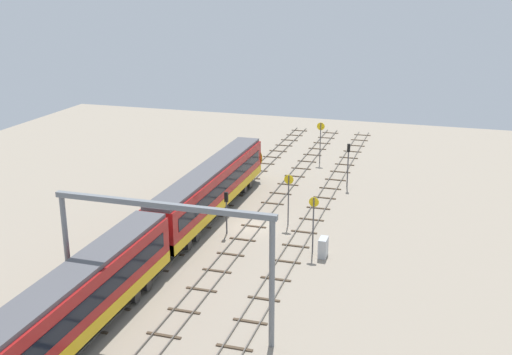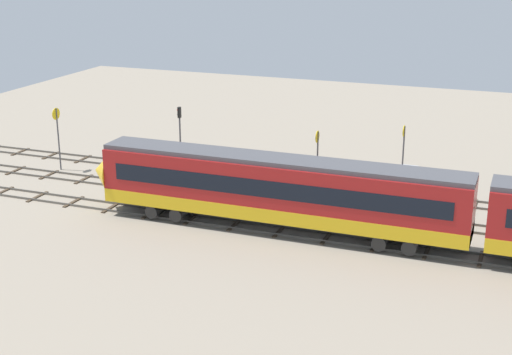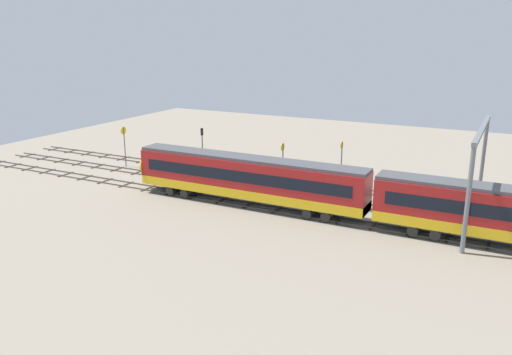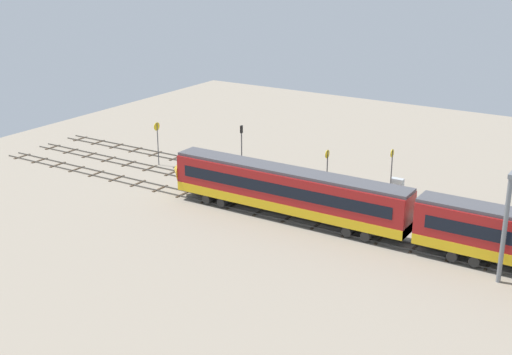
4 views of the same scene
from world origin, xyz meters
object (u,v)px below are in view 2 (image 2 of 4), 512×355
Objects in this scene: signal_light_trackside_approach at (351,186)px; relay_cabinet at (409,176)px; speed_sign_near_foreground at (403,149)px; speed_sign_far_trackside at (317,154)px; signal_light_trackside_departure at (180,127)px; train at (470,216)px; speed_sign_mid_trackside at (58,129)px.

signal_light_trackside_approach is 9.72m from relay_cabinet.
speed_sign_near_foreground is 6.62m from speed_sign_far_trackside.
signal_light_trackside_departure is 3.04× the size of relay_cabinet.
train reaches higher than signal_light_trackside_approach.
train is 10.28× the size of speed_sign_far_trackside.
speed_sign_mid_trackside is 1.05× the size of signal_light_trackside_departure.
speed_sign_mid_trackside is at bearing 11.95° from relay_cabinet.
speed_sign_near_foreground reaches higher than speed_sign_far_trackside.
signal_light_trackside_departure is (24.43, -11.27, 0.55)m from train.
speed_sign_mid_trackside reaches higher than speed_sign_near_foreground.
train is at bearing 117.80° from speed_sign_near_foreground.
speed_sign_near_foreground is at bearing -102.88° from signal_light_trackside_approach.
signal_light_trackside_approach is 0.80× the size of signal_light_trackside_departure.
speed_sign_near_foreground reaches higher than signal_light_trackside_departure.
relay_cabinet is at bearing -177.01° from signal_light_trackside_departure.
signal_light_trackside_approach is at bearing 153.43° from signal_light_trackside_departure.
speed_sign_mid_trackside is at bearing 10.14° from speed_sign_near_foreground.
speed_sign_far_trackside is at bearing 164.76° from signal_light_trackside_departure.
train is at bearing 155.23° from signal_light_trackside_departure.
speed_sign_near_foreground reaches higher than relay_cabinet.
speed_sign_mid_trackside is at bearing -11.06° from train.
signal_light_trackside_approach is at bearing 127.74° from speed_sign_far_trackside.
speed_sign_near_foreground reaches higher than signal_light_trackside_approach.
speed_sign_mid_trackside reaches higher than relay_cabinet.
signal_light_trackside_departure reaches higher than speed_sign_far_trackside.
train reaches higher than signal_light_trackside_departure.
speed_sign_near_foreground is at bearing -62.20° from train.
signal_light_trackside_departure is at bearing -26.57° from signal_light_trackside_approach.
speed_sign_mid_trackside reaches higher than speed_sign_far_trackside.
train is 10.22× the size of signal_light_trackside_departure.
speed_sign_near_foreground is at bearing -179.94° from signal_light_trackside_departure.
speed_sign_near_foreground is 3.06× the size of relay_cabinet.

